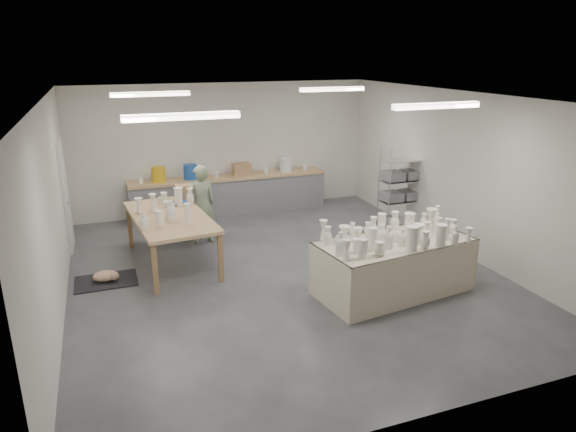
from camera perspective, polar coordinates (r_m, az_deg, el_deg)
name	(u,v)px	position (r m, az deg, el deg)	size (l,w,h in m)	color
room	(274,156)	(8.41, -1.53, 6.71)	(8.00, 8.02, 3.00)	#424449
back_counter	(230,193)	(12.16, -6.51, 2.53)	(4.60, 0.60, 1.24)	tan
wire_shelf	(401,187)	(11.24, 12.47, 3.22)	(0.88, 0.48, 1.80)	silver
drying_table	(393,264)	(8.30, 11.62, -5.28)	(2.58, 1.47, 1.24)	olive
work_table	(171,214)	(9.41, -12.91, 0.24)	(1.45, 2.54, 1.26)	tan
rug	(106,281)	(9.17, -19.56, -6.83)	(1.00, 0.70, 0.02)	black
cat	(107,276)	(9.12, -19.50, -6.28)	(0.43, 0.33, 0.18)	white
potter	(201,204)	(10.24, -9.60, 1.27)	(0.58, 0.38, 1.60)	gray
red_stool	(200,223)	(10.64, -9.75, -0.82)	(0.47, 0.47, 0.35)	#B61A29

